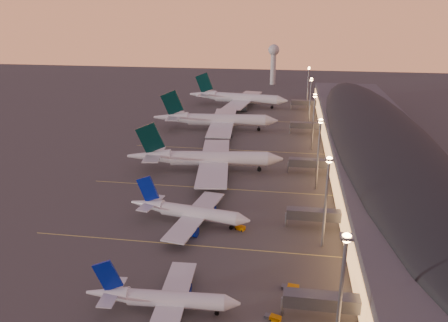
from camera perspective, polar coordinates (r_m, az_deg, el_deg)
ground at (r=126.29m, az=-4.07°, el=-9.76°), size 700.00×700.00×0.00m
airliner_narrow_south at (r=98.03m, az=-8.01°, el=-17.42°), size 33.45×29.88×11.96m
airliner_narrow_north at (r=132.02m, az=-4.61°, el=-6.66°), size 38.33×34.61×13.71m
airliner_wide_near at (r=171.99m, az=-2.44°, el=0.32°), size 61.57×56.53×19.70m
airliner_wide_mid at (r=229.90m, az=-1.09°, el=5.39°), size 65.59×59.92×20.98m
airliner_wide_far at (r=286.07m, az=1.80°, el=8.22°), size 65.82×60.55×21.08m
terminal_building at (r=190.79m, az=19.40°, el=2.32°), size 56.35×255.00×17.46m
light_masts at (r=178.07m, az=11.92°, el=4.78°), size 2.20×217.20×25.90m
radar_tower at (r=369.65m, az=6.49°, el=13.27°), size 9.00×9.00×32.50m
lane_markings at (r=161.62m, az=-0.97°, el=-2.89°), size 90.00×180.36×0.00m
baggage_tug_a at (r=97.18m, az=6.46°, el=-19.69°), size 3.70×2.40×1.03m
baggage_tug_b at (r=105.82m, az=8.73°, el=-16.04°), size 4.18×2.13×1.19m
baggage_tug_c at (r=129.44m, az=1.94°, el=-8.66°), size 4.40×3.31×1.23m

